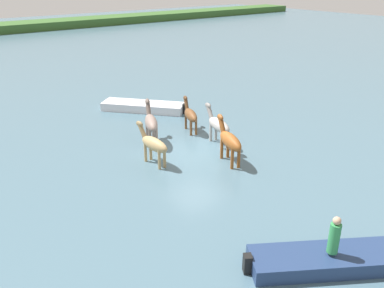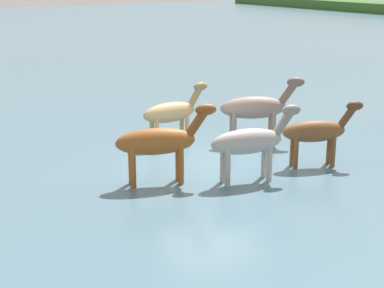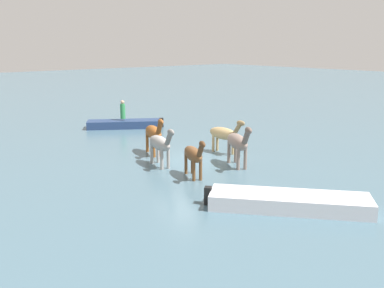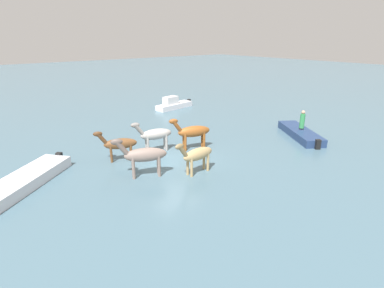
{
  "view_description": "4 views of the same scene",
  "coord_description": "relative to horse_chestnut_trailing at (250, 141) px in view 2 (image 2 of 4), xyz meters",
  "views": [
    {
      "loc": [
        -11.2,
        -14.05,
        8.08
      ],
      "look_at": [
        -0.51,
        -0.43,
        0.7
      ],
      "focal_mm": 37.7,
      "sensor_mm": 36.0,
      "label": 1
    },
    {
      "loc": [
        12.5,
        -8.46,
        5.06
      ],
      "look_at": [
        0.44,
        -0.86,
        0.83
      ],
      "focal_mm": 54.99,
      "sensor_mm": 36.0,
      "label": 2
    },
    {
      "loc": [
        12.88,
        15.76,
        5.33
      ],
      "look_at": [
        -0.16,
        0.19,
        0.78
      ],
      "focal_mm": 42.13,
      "sensor_mm": 36.0,
      "label": 3
    },
    {
      "loc": [
        -12.91,
        8.9,
        6.39
      ],
      "look_at": [
        -0.58,
        -0.92,
        0.82
      ],
      "focal_mm": 28.76,
      "sensor_mm": 36.0,
      "label": 4
    }
  ],
  "objects": [
    {
      "name": "horse_chestnut_trailing",
      "position": [
        0.0,
        0.0,
        0.0
      ],
      "size": [
        0.94,
        2.41,
        1.87
      ],
      "rotation": [
        0.0,
        0.0,
        1.35
      ],
      "color": "#9E9993",
      "rests_on": "ground_plane"
    },
    {
      "name": "horse_rear_stallion",
      "position": [
        -3.86,
        0.03,
        -0.05
      ],
      "size": [
        0.6,
        2.29,
        1.78
      ],
      "rotation": [
        0.0,
        0.0,
        1.61
      ],
      "color": "tan",
      "rests_on": "ground_plane"
    },
    {
      "name": "ground_plane",
      "position": [
        -1.58,
        -0.1,
        -1.03
      ],
      "size": [
        143.94,
        143.94,
        0.0
      ],
      "primitive_type": "plane",
      "color": "#476675"
    },
    {
      "name": "horse_gray_outer",
      "position": [
        -0.02,
        2.24,
        -0.08
      ],
      "size": [
        1.16,
        2.19,
        1.73
      ],
      "rotation": [
        0.0,
        0.0,
        1.19
      ],
      "color": "brown",
      "rests_on": "ground_plane"
    },
    {
      "name": "horse_mid_herd",
      "position": [
        -2.58,
        2.22,
        0.07
      ],
      "size": [
        1.46,
        2.48,
        1.99
      ],
      "rotation": [
        0.0,
        0.0,
        1.13
      ],
      "color": "gray",
      "rests_on": "ground_plane"
    },
    {
      "name": "horse_pinto_flank",
      "position": [
        -1.04,
        -1.96,
        0.05
      ],
      "size": [
        1.19,
        2.49,
        1.95
      ],
      "rotation": [
        0.0,
        0.0,
        1.24
      ],
      "color": "brown",
      "rests_on": "ground_plane"
    }
  ]
}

